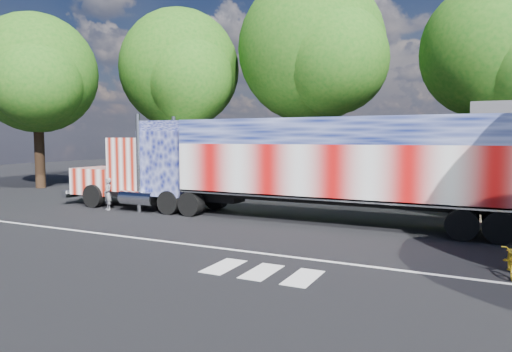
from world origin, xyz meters
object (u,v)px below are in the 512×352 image
at_px(woman, 108,194).
at_px(tree_ne_a, 493,51).
at_px(tree_nw_a, 181,70).
at_px(tree_w_a, 37,74).
at_px(coach_bus, 232,165).
at_px(bicycle, 512,259).
at_px(semi_truck, 281,164).
at_px(tree_n_mid, 313,50).

bearing_deg(woman, tree_ne_a, 62.26).
relative_size(tree_nw_a, tree_w_a, 1.11).
relative_size(coach_bus, tree_w_a, 0.99).
xyz_separation_m(bicycle, tree_nw_a, (-22.53, 16.83, 8.66)).
distance_m(semi_truck, coach_bus, 10.43).
bearing_deg(bicycle, woman, 167.59).
height_order(tree_ne_a, tree_nw_a, tree_nw_a).
xyz_separation_m(coach_bus, bicycle, (15.75, -12.93, -1.45)).
bearing_deg(bicycle, semi_truck, 148.94).
bearing_deg(tree_nw_a, tree_ne_a, 0.96).
relative_size(semi_truck, tree_w_a, 1.80).
relative_size(semi_truck, bicycle, 13.93).
bearing_deg(coach_bus, woman, -102.09).
height_order(coach_bus, woman, coach_bus).
height_order(semi_truck, coach_bus, semi_truck).
xyz_separation_m(tree_ne_a, tree_nw_a, (-22.17, -0.37, 0.30)).
height_order(woman, tree_ne_a, tree_ne_a).
height_order(tree_ne_a, tree_n_mid, tree_n_mid).
relative_size(bicycle, tree_n_mid, 0.10).
relative_size(coach_bus, woman, 7.64).
xyz_separation_m(tree_ne_a, tree_w_a, (-29.21, -8.05, -0.55)).
xyz_separation_m(coach_bus, tree_ne_a, (15.40, 4.27, 6.91)).
bearing_deg(tree_w_a, semi_truck, -10.98).
distance_m(bicycle, tree_ne_a, 19.13).
distance_m(bicycle, tree_nw_a, 29.43).
bearing_deg(coach_bus, tree_ne_a, 15.52).
height_order(coach_bus, tree_ne_a, tree_ne_a).
bearing_deg(tree_n_mid, tree_nw_a, -167.49).
height_order(semi_truck, tree_ne_a, tree_ne_a).
bearing_deg(bicycle, tree_ne_a, 90.28).
height_order(coach_bus, bicycle, coach_bus).
height_order(woman, tree_nw_a, tree_nw_a).
relative_size(bicycle, tree_w_a, 0.13).
bearing_deg(tree_w_a, woman, -25.14).
height_order(bicycle, tree_nw_a, tree_nw_a).
relative_size(coach_bus, tree_n_mid, 0.79).
relative_size(semi_truck, woman, 13.83).
bearing_deg(semi_truck, tree_n_mid, 103.57).
bearing_deg(tree_nw_a, coach_bus, -29.93).
bearing_deg(semi_truck, tree_w_a, 169.02).
distance_m(tree_ne_a, tree_n_mid, 12.09).
height_order(bicycle, tree_n_mid, tree_n_mid).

